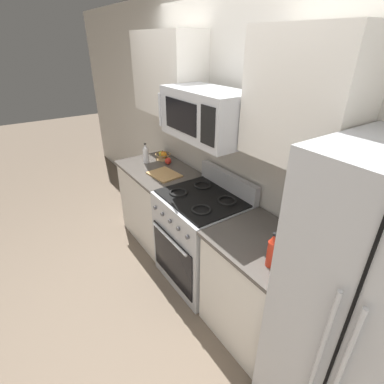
# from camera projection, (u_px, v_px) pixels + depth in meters

# --- Properties ---
(ground_plane) EXTENTS (16.00, 16.00, 0.00)m
(ground_plane) POSITION_uv_depth(u_px,v_px,m) (144.00, 303.00, 2.72)
(ground_plane) COLOR #6B5B4C
(wall_back) EXTENTS (8.00, 0.10, 2.60)m
(wall_back) POSITION_uv_depth(u_px,v_px,m) (238.00, 149.00, 2.63)
(wall_back) COLOR beige
(wall_back) RESTS_ON ground
(counter_left) EXTENTS (0.94, 0.66, 0.91)m
(counter_left) POSITION_uv_depth(u_px,v_px,m) (159.00, 203.00, 3.46)
(counter_left) COLOR silver
(counter_left) RESTS_ON ground
(range_oven) EXTENTS (0.76, 0.70, 1.09)m
(range_oven) POSITION_uv_depth(u_px,v_px,m) (201.00, 238.00, 2.82)
(range_oven) COLOR #B2B5BA
(range_oven) RESTS_ON ground
(counter_right) EXTENTS (0.72, 0.66, 0.91)m
(counter_right) POSITION_uv_depth(u_px,v_px,m) (257.00, 288.00, 2.28)
(counter_right) COLOR silver
(counter_right) RESTS_ON ground
(refrigerator) EXTENTS (0.82, 0.77, 1.80)m
(refrigerator) POSITION_uv_depth(u_px,v_px,m) (375.00, 322.00, 1.49)
(refrigerator) COLOR #B2B5BA
(refrigerator) RESTS_ON ground
(microwave) EXTENTS (0.78, 0.44, 0.38)m
(microwave) POSITION_uv_depth(u_px,v_px,m) (207.00, 114.00, 2.29)
(microwave) COLOR #B2B5BA
(upper_cabinets_left) EXTENTS (0.93, 0.34, 0.78)m
(upper_cabinets_left) POSITION_uv_depth(u_px,v_px,m) (167.00, 74.00, 2.89)
(upper_cabinets_left) COLOR silver
(upper_cabinets_right) EXTENTS (0.71, 0.34, 0.78)m
(upper_cabinets_right) POSITION_uv_depth(u_px,v_px,m) (304.00, 98.00, 1.70)
(upper_cabinets_right) COLOR silver
(utensil_crock) EXTENTS (0.19, 0.19, 0.34)m
(utensil_crock) POSITION_uv_depth(u_px,v_px,m) (298.00, 233.00, 2.02)
(utensil_crock) COLOR white
(utensil_crock) RESTS_ON counter_right
(fruit_basket) EXTENTS (0.19, 0.19, 0.09)m
(fruit_basket) POSITION_uv_depth(u_px,v_px,m) (163.00, 155.00, 3.47)
(fruit_basket) COLOR #9E7A4C
(fruit_basket) RESTS_ON counter_left
(apple_loose) EXTENTS (0.08, 0.08, 0.08)m
(apple_loose) POSITION_uv_depth(u_px,v_px,m) (168.00, 161.00, 3.32)
(apple_loose) COLOR red
(apple_loose) RESTS_ON counter_left
(cutting_board) EXTENTS (0.35, 0.29, 0.02)m
(cutting_board) POSITION_uv_depth(u_px,v_px,m) (164.00, 174.00, 3.07)
(cutting_board) COLOR tan
(cutting_board) RESTS_ON counter_left
(bottle_vinegar) EXTENTS (0.06, 0.06, 0.23)m
(bottle_vinegar) POSITION_uv_depth(u_px,v_px,m) (146.00, 154.00, 3.34)
(bottle_vinegar) COLOR silver
(bottle_vinegar) RESTS_ON counter_left
(bottle_hot_sauce) EXTENTS (0.06, 0.06, 0.25)m
(bottle_hot_sauce) POSITION_uv_depth(u_px,v_px,m) (272.00, 251.00, 1.79)
(bottle_hot_sauce) COLOR red
(bottle_hot_sauce) RESTS_ON counter_right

